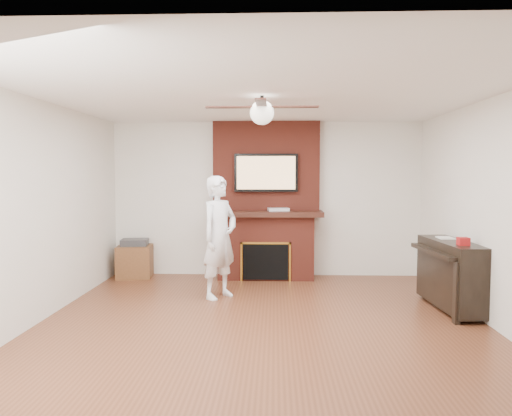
{
  "coord_description": "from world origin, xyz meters",
  "views": [
    {
      "loc": [
        0.14,
        -5.39,
        1.67
      ],
      "look_at": [
        -0.1,
        0.9,
        1.23
      ],
      "focal_mm": 35.0,
      "sensor_mm": 36.0,
      "label": 1
    }
  ],
  "objects_px": {
    "fireplace": "(266,216)",
    "person": "(219,237)",
    "side_table": "(135,260)",
    "piano": "(451,273)"
  },
  "relations": [
    {
      "from": "person",
      "to": "side_table",
      "type": "distance_m",
      "value": 2.04
    },
    {
      "from": "person",
      "to": "piano",
      "type": "height_order",
      "value": "person"
    },
    {
      "from": "piano",
      "to": "person",
      "type": "bearing_deg",
      "value": 165.7
    },
    {
      "from": "fireplace",
      "to": "piano",
      "type": "xyz_separation_m",
      "value": [
        2.29,
        -1.84,
        -0.54
      ]
    },
    {
      "from": "fireplace",
      "to": "person",
      "type": "relative_size",
      "value": 1.53
    },
    {
      "from": "person",
      "to": "side_table",
      "type": "bearing_deg",
      "value": 86.76
    },
    {
      "from": "side_table",
      "to": "piano",
      "type": "xyz_separation_m",
      "value": [
        4.4,
        -1.77,
        0.17
      ]
    },
    {
      "from": "fireplace",
      "to": "person",
      "type": "distance_m",
      "value": 1.47
    },
    {
      "from": "fireplace",
      "to": "person",
      "type": "xyz_separation_m",
      "value": [
        -0.6,
        -1.33,
        -0.18
      ]
    },
    {
      "from": "side_table",
      "to": "piano",
      "type": "distance_m",
      "value": 4.75
    }
  ]
}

